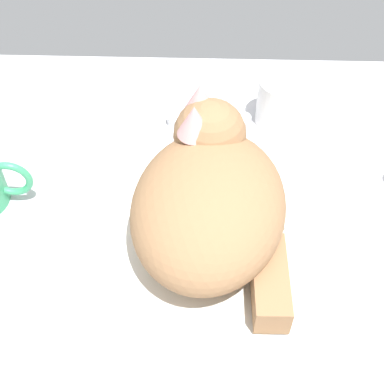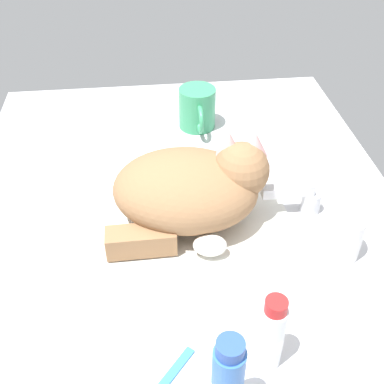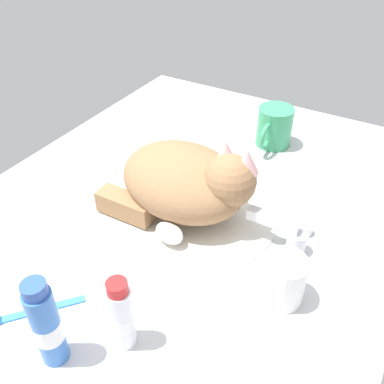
% 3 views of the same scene
% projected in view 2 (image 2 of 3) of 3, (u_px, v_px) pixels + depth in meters
% --- Properties ---
extents(ground_plane, '(1.10, 0.83, 0.03)m').
position_uv_depth(ground_plane, '(186.00, 226.00, 0.89)').
color(ground_plane, silver).
extents(sink_basin, '(0.38, 0.38, 0.01)m').
position_uv_depth(sink_basin, '(186.00, 218.00, 0.88)').
color(sink_basin, silver).
rests_on(sink_basin, ground_plane).
extents(faucet, '(0.14, 0.11, 0.06)m').
position_uv_depth(faucet, '(303.00, 199.00, 0.88)').
color(faucet, silver).
rests_on(faucet, ground_plane).
extents(cat, '(0.23, 0.29, 0.16)m').
position_uv_depth(cat, '(194.00, 188.00, 0.83)').
color(cat, '#936B47').
rests_on(cat, sink_basin).
extents(coffee_mug, '(0.13, 0.08, 0.09)m').
position_uv_depth(coffee_mug, '(197.00, 109.00, 1.11)').
color(coffee_mug, '#389966').
rests_on(coffee_mug, ground_plane).
extents(rinse_cup, '(0.07, 0.07, 0.08)m').
position_uv_depth(rinse_cup, '(341.00, 235.00, 0.79)').
color(rinse_cup, white).
rests_on(rinse_cup, ground_plane).
extents(toothpaste_bottle, '(0.03, 0.03, 0.13)m').
position_uv_depth(toothpaste_bottle, '(271.00, 335.00, 0.62)').
color(toothpaste_bottle, white).
rests_on(toothpaste_bottle, ground_plane).
extents(mouthwash_bottle, '(0.04, 0.04, 0.15)m').
position_uv_depth(mouthwash_bottle, '(227.00, 384.00, 0.56)').
color(mouthwash_bottle, '#3870C6').
rests_on(mouthwash_bottle, ground_plane).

